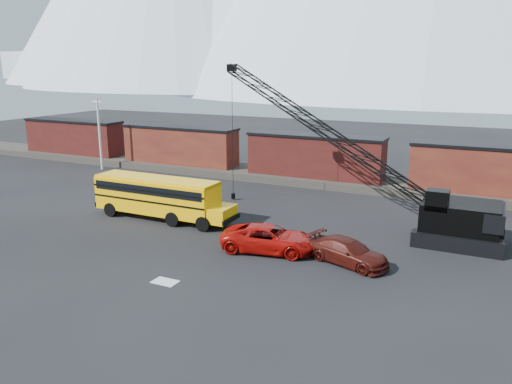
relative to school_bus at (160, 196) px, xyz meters
The scene contains 12 objects.
ground 8.69m from the school_bus, 39.29° to the right, with size 160.00×160.00×0.00m, color black.
gravel_berm 17.93m from the school_bus, 68.41° to the left, with size 120.00×5.00×0.70m, color #46403A.
boxcar_west_far 30.39m from the school_bus, 146.83° to the left, with size 13.70×3.10×4.17m.
boxcar_west_near 19.13m from the school_bus, 119.55° to the left, with size 13.70×3.10×4.17m.
boxcar_mid 17.90m from the school_bus, 68.41° to the left, with size 13.70×3.10×4.17m.
boxcar_east_near 28.05m from the school_bus, 36.36° to the left, with size 13.70×3.10×4.17m.
utility_pole 21.64m from the school_bus, 144.08° to the left, with size 1.40×0.24×8.00m.
snow_patch 11.89m from the school_bus, 52.97° to the right, with size 1.40×0.90×0.02m, color silver.
school_bus is the anchor object (origin of this frame).
red_pickup 10.64m from the school_bus, 14.55° to the right, with size 2.77×6.00×1.67m, color #AF0D08.
maroon_suv 15.55m from the school_bus, ahead, with size 2.07×5.09×1.48m, color #41100B.
crawler_crane 13.51m from the school_bus, 26.89° to the left, with size 21.86×5.83×11.76m.
Camera 1 is at (15.85, -24.46, 11.42)m, focal length 35.00 mm.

